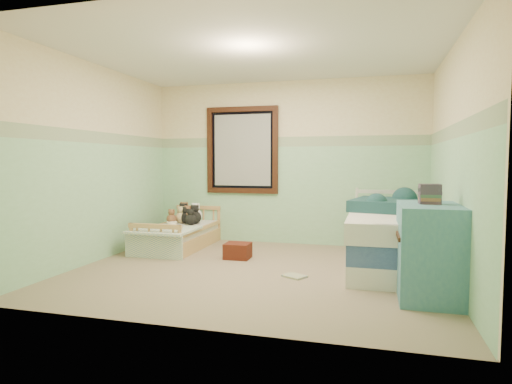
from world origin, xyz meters
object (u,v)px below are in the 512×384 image
(twin_bed_frame, at_px, (393,259))
(dresser, at_px, (429,251))
(plush_floor_tan, at_px, (157,248))
(floor_book, at_px, (295,276))
(plush_floor_cream, at_px, (172,237))
(red_pillow, at_px, (238,251))
(toddler_bed_frame, at_px, (179,241))

(twin_bed_frame, relative_size, dresser, 2.27)
(plush_floor_tan, height_order, floor_book, plush_floor_tan)
(plush_floor_cream, distance_m, floor_book, 2.49)
(twin_bed_frame, xyz_separation_m, floor_book, (-1.06, -0.69, -0.10))
(plush_floor_cream, height_order, floor_book, plush_floor_cream)
(twin_bed_frame, relative_size, red_pillow, 6.10)
(plush_floor_tan, relative_size, dresser, 0.26)
(toddler_bed_frame, height_order, dresser, dresser)
(plush_floor_cream, relative_size, red_pillow, 0.78)
(toddler_bed_frame, distance_m, twin_bed_frame, 3.05)
(toddler_bed_frame, relative_size, plush_floor_cream, 6.08)
(plush_floor_tan, xyz_separation_m, twin_bed_frame, (3.03, 0.14, -0.00))
(plush_floor_cream, bearing_deg, plush_floor_tan, -78.52)
(plush_floor_cream, bearing_deg, floor_book, -31.74)
(floor_book, bearing_deg, plush_floor_cream, 177.92)
(toddler_bed_frame, height_order, plush_floor_cream, plush_floor_cream)
(plush_floor_tan, relative_size, twin_bed_frame, 0.12)
(toddler_bed_frame, bearing_deg, plush_floor_tan, -91.69)
(plush_floor_cream, height_order, twin_bed_frame, plush_floor_cream)
(dresser, bearing_deg, red_pillow, 154.23)
(plush_floor_tan, height_order, red_pillow, plush_floor_tan)
(plush_floor_cream, relative_size, dresser, 0.29)
(twin_bed_frame, bearing_deg, floor_book, -146.85)
(dresser, bearing_deg, twin_bed_frame, 104.32)
(dresser, height_order, red_pillow, dresser)
(toddler_bed_frame, relative_size, plush_floor_tan, 6.71)
(plush_floor_cream, xyz_separation_m, floor_book, (2.12, -1.31, -0.12))
(toddler_bed_frame, relative_size, dresser, 1.76)
(twin_bed_frame, relative_size, floor_book, 8.38)
(plush_floor_cream, bearing_deg, red_pillow, -25.83)
(toddler_bed_frame, bearing_deg, floor_book, -31.63)
(dresser, xyz_separation_m, red_pillow, (-2.21, 1.07, -0.33))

